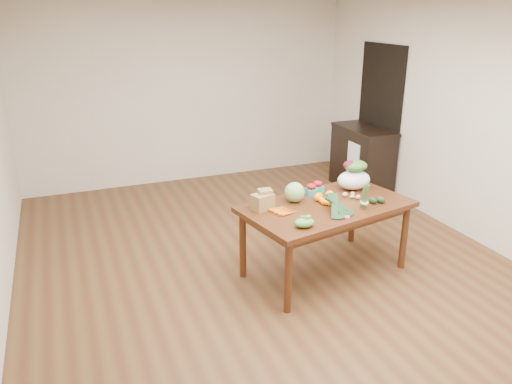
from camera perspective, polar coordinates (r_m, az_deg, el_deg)
name	(u,v)px	position (r m, az deg, el deg)	size (l,w,h in m)	color
floor	(264,261)	(5.44, 0.92, -7.90)	(6.00, 6.00, 0.00)	brown
room_walls	(265,140)	(4.94, 1.01, 6.02)	(5.02, 6.02, 2.70)	silver
dining_table	(325,239)	(5.11, 7.88, -5.31)	(1.65, 0.92, 0.75)	#421E0F
doorway_dark	(379,118)	(7.57, 13.85, 8.19)	(0.02, 1.00, 2.10)	black
cabinet	(362,159)	(7.53, 12.03, 3.72)	(0.52, 1.02, 0.94)	black
dish_towel	(353,159)	(7.24, 11.05, 3.78)	(0.02, 0.28, 0.45)	white
paper_bag	(263,200)	(4.77, 0.75, -0.94)	(0.26, 0.22, 0.19)	olive
cabbage	(295,192)	(4.96, 4.44, -0.02)	(0.20, 0.20, 0.20)	#8CB86A
strawberry_basket_a	(311,190)	(5.18, 6.34, 0.18)	(0.11, 0.11, 0.10)	red
strawberry_basket_b	(318,187)	(5.27, 7.06, 0.52)	(0.11, 0.11, 0.10)	red
orange_a	(318,197)	(5.02, 7.07, -0.62)	(0.08, 0.08, 0.08)	orange
orange_b	(319,196)	(5.06, 7.24, -0.48)	(0.08, 0.08, 0.08)	orange
orange_c	(329,195)	(5.09, 8.39, -0.33)	(0.09, 0.09, 0.09)	orange
mandarin_cluster	(327,200)	(4.96, 8.07, -0.89)	(0.18, 0.18, 0.09)	orange
carrots	(284,210)	(4.74, 3.25, -2.10)	(0.22, 0.22, 0.03)	orange
snap_pea_bag	(304,222)	(4.43, 5.55, -3.49)	(0.19, 0.14, 0.08)	#5E9D35
kale_bunch	(340,207)	(4.71, 9.60, -1.70)	(0.32, 0.40, 0.16)	black
asparagus_bundle	(365,197)	(4.88, 12.33, -0.52)	(0.08, 0.08, 0.25)	#4D7435
potato_a	(352,197)	(5.15, 10.93, -0.51)	(0.05, 0.04, 0.04)	tan
potato_b	(358,197)	(5.14, 11.57, -0.58)	(0.05, 0.05, 0.05)	tan
potato_c	(353,194)	(5.23, 10.99, -0.20)	(0.05, 0.04, 0.04)	tan
potato_d	(345,195)	(5.18, 10.14, -0.28)	(0.06, 0.05, 0.05)	#D6B07B
potato_e	(365,195)	(5.22, 12.38, -0.34)	(0.05, 0.04, 0.04)	tan
avocado_a	(373,200)	(5.06, 13.19, -0.95)	(0.06, 0.10, 0.06)	black
avocado_b	(380,200)	(5.09, 14.04, -0.86)	(0.07, 0.10, 0.07)	black
salad_bag	(354,176)	(5.39, 11.14, 1.78)	(0.37, 0.28, 0.28)	white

